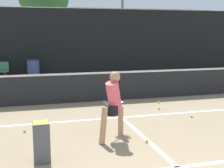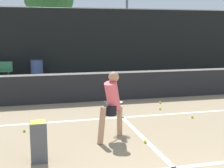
% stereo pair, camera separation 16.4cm
% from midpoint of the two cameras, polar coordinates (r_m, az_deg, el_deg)
% --- Properties ---
extents(court_baseline_near, '(11.00, 0.10, 0.01)m').
position_cam_midpoint_polar(court_baseline_near, '(5.44, 11.01, -14.74)').
color(court_baseline_near, white).
rests_on(court_baseline_near, ground).
extents(court_service_line, '(8.25, 0.10, 0.01)m').
position_cam_midpoint_polar(court_service_line, '(8.21, 1.22, -6.12)').
color(court_service_line, white).
rests_on(court_service_line, ground).
extents(court_center_mark, '(0.10, 5.19, 0.01)m').
position_cam_midpoint_polar(court_center_mark, '(7.70, 2.40, -7.19)').
color(court_center_mark, white).
rests_on(court_center_mark, ground).
extents(net, '(11.09, 0.09, 1.07)m').
position_cam_midpoint_polar(net, '(10.03, -2.08, -0.25)').
color(net, slate).
rests_on(net, ground).
extents(fence_back, '(24.00, 0.06, 3.37)m').
position_cam_midpoint_polar(fence_back, '(15.83, -7.16, 7.56)').
color(fence_back, black).
rests_on(fence_back, ground).
extents(player_practicing, '(0.86, 1.04, 1.42)m').
position_cam_midpoint_polar(player_practicing, '(6.47, -0.48, -3.33)').
color(player_practicing, tan).
rests_on(player_practicing, ground).
extents(tennis_ball_scattered_3, '(0.07, 0.07, 0.07)m').
position_cam_midpoint_polar(tennis_ball_scattered_3, '(6.45, 5.67, -10.34)').
color(tennis_ball_scattered_3, '#D1E033').
rests_on(tennis_ball_scattered_3, ground).
extents(tennis_ball_scattered_5, '(0.07, 0.07, 0.07)m').
position_cam_midpoint_polar(tennis_ball_scattered_5, '(9.41, 0.45, -3.87)').
color(tennis_ball_scattered_5, '#D1E033').
rests_on(tennis_ball_scattered_5, ground).
extents(tennis_ball_scattered_7, '(0.07, 0.07, 0.07)m').
position_cam_midpoint_polar(tennis_ball_scattered_7, '(7.31, -16.31, -8.26)').
color(tennis_ball_scattered_7, '#D1E033').
rests_on(tennis_ball_scattered_7, ground).
extents(tennis_ball_scattered_8, '(0.07, 0.07, 0.07)m').
position_cam_midpoint_polar(tennis_ball_scattered_8, '(8.43, 13.80, -5.76)').
color(tennis_ball_scattered_8, '#D1E033').
rests_on(tennis_ball_scattered_8, ground).
extents(tennis_ball_scattered_9, '(0.07, 0.07, 0.07)m').
position_cam_midpoint_polar(tennis_ball_scattered_9, '(9.11, 8.09, -4.43)').
color(tennis_ball_scattered_9, '#D1E033').
rests_on(tennis_ball_scattered_9, ground).
extents(tennis_ball_scattered_10, '(0.07, 0.07, 0.07)m').
position_cam_midpoint_polar(tennis_ball_scattered_10, '(9.88, 8.07, -3.32)').
color(tennis_ball_scattered_10, '#D1E033').
rests_on(tennis_ball_scattered_10, ground).
extents(ball_hopper, '(0.28, 0.28, 0.71)m').
position_cam_midpoint_polar(ball_hopper, '(5.57, -13.61, -10.15)').
color(ball_hopper, '#4C4C51').
rests_on(ball_hopper, ground).
extents(trash_bin, '(0.59, 0.59, 0.95)m').
position_cam_midpoint_polar(trash_bin, '(15.09, -14.50, 2.65)').
color(trash_bin, '#384C7F').
rests_on(trash_bin, ground).
extents(parked_car, '(1.63, 4.34, 1.53)m').
position_cam_midpoint_polar(parked_car, '(19.80, 0.83, 5.05)').
color(parked_car, '#B7B7BC').
rests_on(parked_car, ground).
extents(building_far, '(36.00, 2.40, 4.57)m').
position_cam_midpoint_polar(building_far, '(32.86, -11.52, 9.55)').
color(building_far, gray).
rests_on(building_far, ground).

